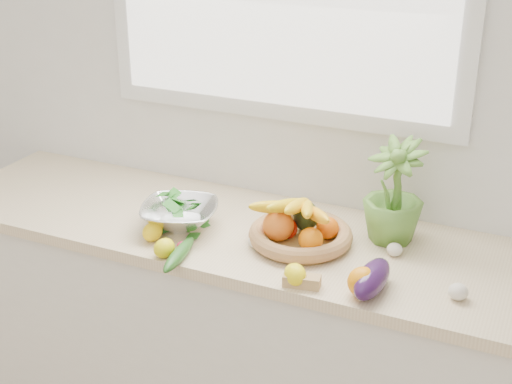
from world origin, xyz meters
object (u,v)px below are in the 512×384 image
at_px(cucumber, 179,254).
at_px(fruit_basket, 300,229).
at_px(potted_herb, 394,191).
at_px(apple, 287,229).
at_px(colander_with_spinach, 179,210).
at_px(eggplant, 372,279).

distance_m(cucumber, fruit_basket, 0.39).
height_order(cucumber, potted_herb, potted_herb).
relative_size(apple, cucumber, 0.32).
bearing_deg(potted_herb, colander_with_spinach, -162.39).
distance_m(apple, fruit_basket, 0.05).
xyz_separation_m(eggplant, fruit_basket, (-0.29, 0.19, 0.01)).
bearing_deg(potted_herb, fruit_basket, -150.82).
relative_size(cucumber, fruit_basket, 0.65).
distance_m(eggplant, colander_with_spinach, 0.71).
bearing_deg(cucumber, apple, 47.97).
bearing_deg(colander_with_spinach, fruit_basket, 9.21).
xyz_separation_m(apple, fruit_basket, (0.05, -0.01, 0.01)).
relative_size(apple, fruit_basket, 0.21).
bearing_deg(cucumber, eggplant, 6.70).
bearing_deg(fruit_basket, colander_with_spinach, -170.79).
bearing_deg(apple, eggplant, -30.52).
bearing_deg(eggplant, fruit_basket, 146.95).
xyz_separation_m(cucumber, potted_herb, (0.55, 0.40, 0.15)).
height_order(eggplant, fruit_basket, fruit_basket).
xyz_separation_m(apple, potted_herb, (0.31, 0.13, 0.14)).
distance_m(potted_herb, fruit_basket, 0.32).
height_order(apple, potted_herb, potted_herb).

